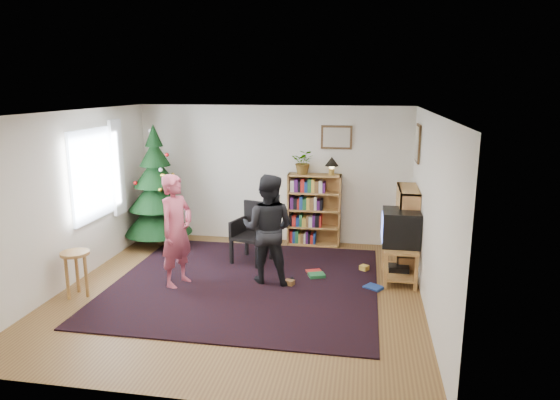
% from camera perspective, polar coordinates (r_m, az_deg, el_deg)
% --- Properties ---
extents(floor, '(5.00, 5.00, 0.00)m').
position_cam_1_polar(floor, '(7.18, -4.53, -10.40)').
color(floor, brown).
rests_on(floor, ground).
extents(ceiling, '(5.00, 5.00, 0.00)m').
position_cam_1_polar(ceiling, '(6.60, -4.92, 9.95)').
color(ceiling, white).
rests_on(ceiling, wall_back).
extents(wall_back, '(5.00, 0.02, 2.50)m').
position_cam_1_polar(wall_back, '(9.17, -0.82, 2.96)').
color(wall_back, silver).
rests_on(wall_back, floor).
extents(wall_front, '(5.00, 0.02, 2.50)m').
position_cam_1_polar(wall_front, '(4.51, -12.74, -8.02)').
color(wall_front, silver).
rests_on(wall_front, floor).
extents(wall_left, '(0.02, 5.00, 2.50)m').
position_cam_1_polar(wall_left, '(7.78, -22.84, 0.13)').
color(wall_left, silver).
rests_on(wall_left, floor).
extents(wall_right, '(0.02, 5.00, 2.50)m').
position_cam_1_polar(wall_right, '(6.62, 16.73, -1.50)').
color(wall_right, silver).
rests_on(wall_right, floor).
extents(rug, '(3.80, 3.60, 0.02)m').
position_cam_1_polar(rug, '(7.44, -3.96, -9.44)').
color(rug, black).
rests_on(rug, floor).
extents(window_pane, '(0.04, 1.20, 1.40)m').
position_cam_1_polar(window_pane, '(8.22, -20.59, 2.74)').
color(window_pane, silver).
rests_on(window_pane, wall_left).
extents(curtain, '(0.06, 0.35, 1.60)m').
position_cam_1_polar(curtain, '(8.81, -18.10, 3.55)').
color(curtain, white).
rests_on(curtain, wall_left).
extents(picture_back, '(0.55, 0.03, 0.42)m').
position_cam_1_polar(picture_back, '(8.91, 6.48, 7.13)').
color(picture_back, '#4C3319').
rests_on(picture_back, wall_back).
extents(picture_right, '(0.03, 0.50, 0.60)m').
position_cam_1_polar(picture_right, '(8.21, 15.48, 6.26)').
color(picture_right, '#4C3319').
rests_on(picture_right, wall_right).
extents(christmas_tree, '(1.21, 1.21, 2.19)m').
position_cam_1_polar(christmas_tree, '(9.20, -13.89, 0.47)').
color(christmas_tree, '#3F2816').
rests_on(christmas_tree, rug).
extents(bookshelf_back, '(0.95, 0.30, 1.30)m').
position_cam_1_polar(bookshelf_back, '(9.03, 3.91, -1.03)').
color(bookshelf_back, '#B47740').
rests_on(bookshelf_back, floor).
extents(bookshelf_right, '(0.30, 0.95, 1.30)m').
position_cam_1_polar(bookshelf_right, '(8.09, 14.22, -3.06)').
color(bookshelf_right, '#B47740').
rests_on(bookshelf_right, floor).
extents(tv_stand, '(0.48, 0.87, 0.55)m').
position_cam_1_polar(tv_stand, '(7.68, 13.46, -6.55)').
color(tv_stand, '#B47740').
rests_on(tv_stand, floor).
extents(crt_tv, '(0.54, 0.59, 0.51)m').
position_cam_1_polar(crt_tv, '(7.54, 13.63, -3.08)').
color(crt_tv, black).
rests_on(crt_tv, tv_stand).
extents(armchair, '(0.67, 0.68, 0.98)m').
position_cam_1_polar(armchair, '(8.22, -3.12, -3.42)').
color(armchair, black).
rests_on(armchair, rug).
extents(stool, '(0.38, 0.38, 0.64)m').
position_cam_1_polar(stool, '(7.39, -22.33, -6.56)').
color(stool, '#B47740').
rests_on(stool, floor).
extents(person_standing, '(0.57, 0.69, 1.63)m').
position_cam_1_polar(person_standing, '(7.27, -11.74, -3.48)').
color(person_standing, '#B3475B').
rests_on(person_standing, rug).
extents(person_by_chair, '(0.83, 0.67, 1.61)m').
position_cam_1_polar(person_by_chair, '(7.25, -1.38, -3.34)').
color(person_by_chair, black).
rests_on(person_by_chair, rug).
extents(potted_plant, '(0.42, 0.38, 0.43)m').
position_cam_1_polar(potted_plant, '(8.88, 2.71, 4.36)').
color(potted_plant, gray).
rests_on(potted_plant, bookshelf_back).
extents(table_lamp, '(0.24, 0.24, 0.32)m').
position_cam_1_polar(table_lamp, '(8.84, 5.94, 4.27)').
color(table_lamp, '#A57F33').
rests_on(table_lamp, bookshelf_back).
extents(floor_clutter, '(1.40, 0.99, 0.08)m').
position_cam_1_polar(floor_clutter, '(7.61, 5.92, -8.72)').
color(floor_clutter, '#A51E19').
rests_on(floor_clutter, rug).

